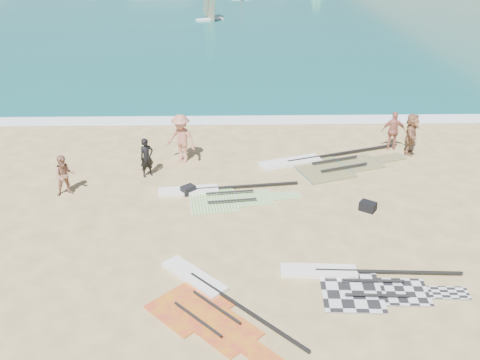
{
  "coord_description": "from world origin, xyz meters",
  "views": [
    {
      "loc": [
        -0.61,
        -11.92,
        9.02
      ],
      "look_at": [
        -0.3,
        4.0,
        1.0
      ],
      "focal_mm": 40.0,
      "sensor_mm": 36.0,
      "label": 1
    }
  ],
  "objects_px": {
    "rig_grey": "(356,282)",
    "rig_orange": "(323,163)",
    "gear_bag_near": "(188,190)",
    "beachgoer_back": "(394,131)",
    "rig_green": "(218,195)",
    "gear_bag_far": "(368,206)",
    "person_wetsuit": "(147,158)",
    "beachgoer_mid": "(181,139)",
    "beachgoer_right": "(411,134)",
    "rig_red": "(207,301)",
    "beachgoer_left": "(65,175)"
  },
  "relations": [
    {
      "from": "rig_red",
      "to": "person_wetsuit",
      "type": "relative_size",
      "value": 3.0
    },
    {
      "from": "rig_grey",
      "to": "gear_bag_near",
      "type": "relative_size",
      "value": 10.7
    },
    {
      "from": "rig_red",
      "to": "beachgoer_left",
      "type": "relative_size",
      "value": 3.03
    },
    {
      "from": "rig_grey",
      "to": "rig_orange",
      "type": "xyz_separation_m",
      "value": [
        0.3,
        7.63,
        0.0
      ]
    },
    {
      "from": "rig_orange",
      "to": "beachgoer_left",
      "type": "xyz_separation_m",
      "value": [
        -9.51,
        -2.33,
        0.7
      ]
    },
    {
      "from": "gear_bag_near",
      "to": "person_wetsuit",
      "type": "relative_size",
      "value": 0.31
    },
    {
      "from": "rig_red",
      "to": "beachgoer_mid",
      "type": "bearing_deg",
      "value": 144.37
    },
    {
      "from": "rig_orange",
      "to": "beachgoer_mid",
      "type": "xyz_separation_m",
      "value": [
        -5.62,
        0.37,
        0.94
      ]
    },
    {
      "from": "beachgoer_mid",
      "to": "person_wetsuit",
      "type": "bearing_deg",
      "value": -104.2
    },
    {
      "from": "rig_orange",
      "to": "gear_bag_near",
      "type": "height_order",
      "value": "gear_bag_near"
    },
    {
      "from": "rig_grey",
      "to": "beachgoer_back",
      "type": "bearing_deg",
      "value": 72.35
    },
    {
      "from": "gear_bag_near",
      "to": "beachgoer_right",
      "type": "bearing_deg",
      "value": 20.81
    },
    {
      "from": "rig_red",
      "to": "beachgoer_right",
      "type": "relative_size",
      "value": 2.61
    },
    {
      "from": "rig_grey",
      "to": "rig_red",
      "type": "bearing_deg",
      "value": -166.77
    },
    {
      "from": "rig_grey",
      "to": "beachgoer_left",
      "type": "height_order",
      "value": "beachgoer_left"
    },
    {
      "from": "beachgoer_mid",
      "to": "beachgoer_back",
      "type": "bearing_deg",
      "value": 36.48
    },
    {
      "from": "beachgoer_back",
      "to": "rig_green",
      "type": "bearing_deg",
      "value": 36.15
    },
    {
      "from": "person_wetsuit",
      "to": "beachgoer_mid",
      "type": "relative_size",
      "value": 0.76
    },
    {
      "from": "rig_grey",
      "to": "beachgoer_back",
      "type": "relative_size",
      "value": 3.03
    },
    {
      "from": "rig_red",
      "to": "person_wetsuit",
      "type": "distance_m",
      "value": 7.9
    },
    {
      "from": "gear_bag_near",
      "to": "person_wetsuit",
      "type": "xyz_separation_m",
      "value": [
        -1.63,
        1.48,
        0.61
      ]
    },
    {
      "from": "rig_grey",
      "to": "gear_bag_near",
      "type": "bearing_deg",
      "value": 136.08
    },
    {
      "from": "rig_green",
      "to": "gear_bag_near",
      "type": "relative_size",
      "value": 10.9
    },
    {
      "from": "gear_bag_far",
      "to": "rig_green",
      "type": "bearing_deg",
      "value": 167.51
    },
    {
      "from": "beachgoer_right",
      "to": "beachgoer_back",
      "type": "bearing_deg",
      "value": 74.62
    },
    {
      "from": "gear_bag_near",
      "to": "beachgoer_back",
      "type": "height_order",
      "value": "beachgoer_back"
    },
    {
      "from": "beachgoer_mid",
      "to": "rig_orange",
      "type": "bearing_deg",
      "value": 25.6
    },
    {
      "from": "rig_orange",
      "to": "rig_red",
      "type": "xyz_separation_m",
      "value": [
        -4.33,
        -8.35,
        -0.0
      ]
    },
    {
      "from": "rig_green",
      "to": "beachgoer_right",
      "type": "relative_size",
      "value": 2.94
    },
    {
      "from": "rig_grey",
      "to": "rig_red",
      "type": "distance_m",
      "value": 4.09
    },
    {
      "from": "rig_green",
      "to": "gear_bag_far",
      "type": "distance_m",
      "value": 5.2
    },
    {
      "from": "rig_grey",
      "to": "rig_red",
      "type": "relative_size",
      "value": 1.11
    },
    {
      "from": "rig_orange",
      "to": "beachgoer_back",
      "type": "bearing_deg",
      "value": 5.92
    },
    {
      "from": "gear_bag_near",
      "to": "beachgoer_right",
      "type": "xyz_separation_m",
      "value": [
        8.94,
        3.4,
        0.72
      ]
    },
    {
      "from": "gear_bag_near",
      "to": "beachgoer_mid",
      "type": "relative_size",
      "value": 0.24
    },
    {
      "from": "beachgoer_mid",
      "to": "beachgoer_right",
      "type": "xyz_separation_m",
      "value": [
        9.36,
        0.65,
        -0.12
      ]
    },
    {
      "from": "rig_red",
      "to": "rig_orange",
      "type": "bearing_deg",
      "value": 108.52
    },
    {
      "from": "gear_bag_near",
      "to": "beachgoer_left",
      "type": "xyz_separation_m",
      "value": [
        -4.3,
        0.05,
        0.6
      ]
    },
    {
      "from": "gear_bag_near",
      "to": "rig_green",
      "type": "bearing_deg",
      "value": -10.69
    },
    {
      "from": "rig_grey",
      "to": "beachgoer_mid",
      "type": "distance_m",
      "value": 9.66
    },
    {
      "from": "gear_bag_far",
      "to": "beachgoer_right",
      "type": "relative_size",
      "value": 0.3
    },
    {
      "from": "rig_red",
      "to": "rig_green",
      "type": "bearing_deg",
      "value": 134.18
    },
    {
      "from": "beachgoer_back",
      "to": "beachgoer_mid",
      "type": "bearing_deg",
      "value": 14.29
    },
    {
      "from": "rig_green",
      "to": "rig_grey",
      "type": "bearing_deg",
      "value": -59.95
    },
    {
      "from": "rig_green",
      "to": "rig_orange",
      "type": "bearing_deg",
      "value": 24.51
    },
    {
      "from": "beachgoer_left",
      "to": "rig_orange",
      "type": "bearing_deg",
      "value": -8.52
    },
    {
      "from": "rig_red",
      "to": "gear_bag_near",
      "type": "distance_m",
      "value": 6.04
    },
    {
      "from": "rig_green",
      "to": "beachgoer_right",
      "type": "distance_m",
      "value": 8.71
    },
    {
      "from": "beachgoer_left",
      "to": "rig_red",
      "type": "bearing_deg",
      "value": -71.6
    },
    {
      "from": "rig_green",
      "to": "beachgoer_left",
      "type": "bearing_deg",
      "value": 170.12
    }
  ]
}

